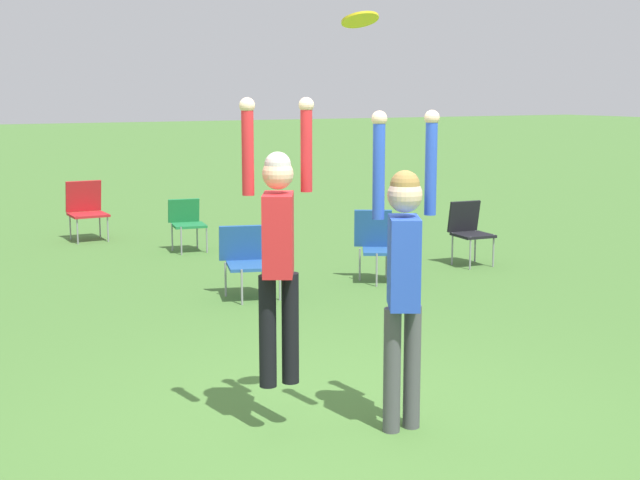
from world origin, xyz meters
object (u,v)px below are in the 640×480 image
person_defending (404,264)px  camping_chair_4 (187,220)px  frisbee (360,20)px  camping_chair_3 (86,207)px  camping_chair_1 (378,241)px  person_jumping (278,238)px  camping_chair_2 (248,257)px  camping_chair_5 (469,228)px

person_defending → camping_chair_4: bearing=-160.0°
frisbee → camping_chair_3: frisbee is taller
camping_chair_1 → frisbee: bearing=86.5°
camping_chair_4 → person_jumping: bearing=85.1°
camping_chair_1 → camping_chair_3: size_ratio=0.95×
person_jumping → camping_chair_2: bearing=7.7°
frisbee → camping_chair_5: 6.71m
camping_chair_1 → camping_chair_4: 3.38m
frisbee → camping_chair_1: frisbee is taller
frisbee → camping_chair_2: (1.05, 4.17, -2.32)m
person_defending → camping_chair_5: size_ratio=2.57×
camping_chair_3 → camping_chair_4: 2.00m
person_defending → camping_chair_1: size_ratio=2.51×
camping_chair_3 → camping_chair_4: bearing=121.6°
frisbee → camping_chair_3: (0.41, 9.01, -2.26)m
camping_chair_1 → camping_chair_5: size_ratio=1.02×
camping_chair_5 → camping_chair_1: bearing=15.2°
camping_chair_3 → camping_chair_5: camping_chair_3 is taller
person_jumping → camping_chair_4: size_ratio=2.59×
camping_chair_4 → camping_chair_5: size_ratio=0.88×
person_jumping → camping_chair_4: 7.27m
camping_chair_2 → camping_chair_4: size_ratio=1.07×
person_jumping → camping_chair_1: person_jumping is taller
person_jumping → frisbee: frisbee is taller
frisbee → camping_chair_3: 9.30m
person_defending → camping_chair_1: (2.49, 4.27, -0.68)m
camping_chair_1 → camping_chair_4: camping_chair_1 is taller
person_jumping → camping_chair_4: (1.88, 6.96, -0.90)m
person_jumping → camping_chair_1: 5.12m
person_defending → frisbee: size_ratio=9.07×
person_defending → camping_chair_1: 4.99m
person_jumping → person_defending: (0.75, -0.41, -0.18)m
camping_chair_1 → camping_chair_3: bearing=-33.1°
frisbee → camping_chair_1: 5.56m
person_jumping → camping_chair_1: size_ratio=2.24×
frisbee → person_defending: bearing=-11.5°
person_defending → camping_chair_5: (4.13, 4.55, -0.67)m
camping_chair_2 → camping_chair_3: 4.89m
frisbee → person_jumping: bearing=141.0°
person_jumping → camping_chair_2: person_jumping is taller
camping_chair_1 → camping_chair_3: 5.37m
person_defending → frisbee: bearing=-72.8°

